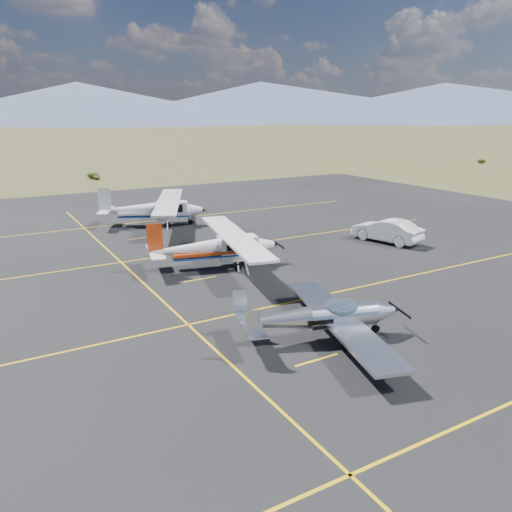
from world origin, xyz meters
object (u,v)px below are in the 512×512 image
object	(u,v)px
aircraft_cessna	(216,246)
sedan	(387,231)
aircraft_low_wing	(324,317)
aircraft_plain	(154,209)

from	to	relation	value
aircraft_cessna	sedan	distance (m)	13.41
aircraft_cessna	sedan	world-z (taller)	aircraft_cessna
aircraft_low_wing	sedan	bearing A→B (deg)	53.76
aircraft_cessna	sedan	bearing A→B (deg)	9.76
aircraft_plain	sedan	size ratio (longest dim) A/B	2.41
aircraft_plain	sedan	distance (m)	18.71
sedan	aircraft_cessna	bearing A→B (deg)	-17.83
aircraft_cessna	aircraft_low_wing	bearing A→B (deg)	-79.90
aircraft_cessna	aircraft_plain	world-z (taller)	aircraft_plain
aircraft_plain	aircraft_low_wing	bearing A→B (deg)	-68.52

